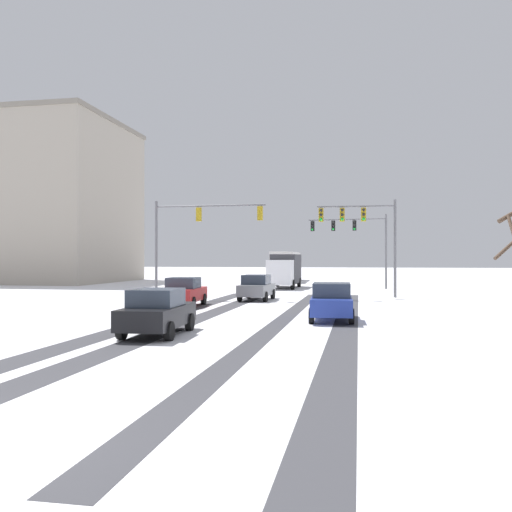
{
  "coord_description": "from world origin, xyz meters",
  "views": [
    {
      "loc": [
        5.49,
        -7.13,
        2.69
      ],
      "look_at": [
        0.0,
        22.23,
        2.8
      ],
      "focal_mm": 38.62,
      "sensor_mm": 36.0,
      "label": 1
    }
  ],
  "objects_px": {
    "traffic_signal_near_left": "(194,227)",
    "car_black_fourth": "(157,312)",
    "car_grey_lead": "(257,287)",
    "box_truck_delivery": "(285,270)",
    "traffic_signal_near_right": "(364,227)",
    "car_red_second": "(184,292)",
    "car_blue_third": "(332,302)",
    "bus_oncoming": "(286,264)",
    "office_building_far_left_block": "(17,203)",
    "traffic_signal_far_right": "(354,234)"
  },
  "relations": [
    {
      "from": "car_grey_lead",
      "to": "office_building_far_left_block",
      "type": "height_order",
      "value": "office_building_far_left_block"
    },
    {
      "from": "traffic_signal_near_right",
      "to": "traffic_signal_near_left",
      "type": "bearing_deg",
      "value": -169.64
    },
    {
      "from": "traffic_signal_far_right",
      "to": "car_black_fourth",
      "type": "relative_size",
      "value": 1.64
    },
    {
      "from": "car_grey_lead",
      "to": "box_truck_delivery",
      "type": "distance_m",
      "value": 14.39
    },
    {
      "from": "traffic_signal_near_right",
      "to": "car_black_fourth",
      "type": "bearing_deg",
      "value": -111.28
    },
    {
      "from": "box_truck_delivery",
      "to": "traffic_signal_near_right",
      "type": "bearing_deg",
      "value": -60.44
    },
    {
      "from": "car_grey_lead",
      "to": "bus_oncoming",
      "type": "bearing_deg",
      "value": 93.7
    },
    {
      "from": "office_building_far_left_block",
      "to": "traffic_signal_near_left",
      "type": "bearing_deg",
      "value": -38.46
    },
    {
      "from": "traffic_signal_far_right",
      "to": "car_red_second",
      "type": "distance_m",
      "value": 22.23
    },
    {
      "from": "car_grey_lead",
      "to": "bus_oncoming",
      "type": "distance_m",
      "value": 28.5
    },
    {
      "from": "traffic_signal_near_right",
      "to": "traffic_signal_near_left",
      "type": "distance_m",
      "value": 11.15
    },
    {
      "from": "traffic_signal_near_left",
      "to": "car_red_second",
      "type": "height_order",
      "value": "traffic_signal_near_left"
    },
    {
      "from": "traffic_signal_far_right",
      "to": "traffic_signal_near_right",
      "type": "xyz_separation_m",
      "value": [
        0.71,
        -12.3,
        -0.06
      ]
    },
    {
      "from": "traffic_signal_near_right",
      "to": "car_red_second",
      "type": "relative_size",
      "value": 1.55
    },
    {
      "from": "car_red_second",
      "to": "car_blue_third",
      "type": "height_order",
      "value": "same"
    },
    {
      "from": "box_truck_delivery",
      "to": "office_building_far_left_block",
      "type": "xyz_separation_m",
      "value": [
        -32.05,
        8.14,
        7.39
      ]
    },
    {
      "from": "traffic_signal_near_left",
      "to": "car_red_second",
      "type": "distance_m",
      "value": 6.88
    },
    {
      "from": "car_red_second",
      "to": "car_black_fourth",
      "type": "xyz_separation_m",
      "value": [
        2.61,
        -10.99,
        0.0
      ]
    },
    {
      "from": "car_blue_third",
      "to": "box_truck_delivery",
      "type": "distance_m",
      "value": 25.54
    },
    {
      "from": "car_grey_lead",
      "to": "car_blue_third",
      "type": "distance_m",
      "value": 11.82
    },
    {
      "from": "car_grey_lead",
      "to": "traffic_signal_near_left",
      "type": "bearing_deg",
      "value": 175.45
    },
    {
      "from": "traffic_signal_near_right",
      "to": "car_grey_lead",
      "type": "bearing_deg",
      "value": -160.77
    },
    {
      "from": "traffic_signal_near_left",
      "to": "traffic_signal_near_right",
      "type": "bearing_deg",
      "value": 10.36
    },
    {
      "from": "traffic_signal_near_right",
      "to": "car_black_fourth",
      "type": "height_order",
      "value": "traffic_signal_near_right"
    },
    {
      "from": "traffic_signal_near_left",
      "to": "car_blue_third",
      "type": "height_order",
      "value": "traffic_signal_near_left"
    },
    {
      "from": "traffic_signal_near_right",
      "to": "car_blue_third",
      "type": "distance_m",
      "value": 13.6
    },
    {
      "from": "traffic_signal_near_right",
      "to": "office_building_far_left_block",
      "type": "distance_m",
      "value": 44.0
    },
    {
      "from": "box_truck_delivery",
      "to": "car_red_second",
      "type": "bearing_deg",
      "value": -98.77
    },
    {
      "from": "car_blue_third",
      "to": "box_truck_delivery",
      "type": "bearing_deg",
      "value": 102.11
    },
    {
      "from": "car_grey_lead",
      "to": "car_red_second",
      "type": "relative_size",
      "value": 0.99
    },
    {
      "from": "traffic_signal_near_right",
      "to": "box_truck_delivery",
      "type": "bearing_deg",
      "value": 119.56
    },
    {
      "from": "car_red_second",
      "to": "box_truck_delivery",
      "type": "distance_m",
      "value": 19.84
    },
    {
      "from": "traffic_signal_near_left",
      "to": "car_black_fourth",
      "type": "xyz_separation_m",
      "value": [
        3.73,
        -16.56,
        -3.89
      ]
    },
    {
      "from": "bus_oncoming",
      "to": "traffic_signal_far_right",
      "type": "bearing_deg",
      "value": -60.33
    },
    {
      "from": "car_blue_third",
      "to": "box_truck_delivery",
      "type": "relative_size",
      "value": 0.56
    },
    {
      "from": "bus_oncoming",
      "to": "traffic_signal_near_right",
      "type": "bearing_deg",
      "value": -71.84
    },
    {
      "from": "box_truck_delivery",
      "to": "car_blue_third",
      "type": "bearing_deg",
      "value": -77.89
    },
    {
      "from": "car_red_second",
      "to": "box_truck_delivery",
      "type": "bearing_deg",
      "value": 81.23
    },
    {
      "from": "traffic_signal_near_right",
      "to": "traffic_signal_near_left",
      "type": "xyz_separation_m",
      "value": [
        -10.96,
        -2.0,
        -0.05
      ]
    },
    {
      "from": "car_grey_lead",
      "to": "office_building_far_left_block",
      "type": "relative_size",
      "value": 0.17
    },
    {
      "from": "car_red_second",
      "to": "bus_oncoming",
      "type": "height_order",
      "value": "bus_oncoming"
    },
    {
      "from": "box_truck_delivery",
      "to": "car_black_fourth",
      "type": "bearing_deg",
      "value": -90.76
    },
    {
      "from": "traffic_signal_near_right",
      "to": "car_red_second",
      "type": "bearing_deg",
      "value": -142.44
    },
    {
      "from": "car_black_fourth",
      "to": "office_building_far_left_block",
      "type": "xyz_separation_m",
      "value": [
        -31.65,
        38.73,
        8.2
      ]
    },
    {
      "from": "car_grey_lead",
      "to": "car_blue_third",
      "type": "xyz_separation_m",
      "value": [
        5.25,
        -10.59,
        0.0
      ]
    },
    {
      "from": "box_truck_delivery",
      "to": "office_building_far_left_block",
      "type": "relative_size",
      "value": 0.3
    },
    {
      "from": "bus_oncoming",
      "to": "box_truck_delivery",
      "type": "relative_size",
      "value": 1.49
    },
    {
      "from": "traffic_signal_far_right",
      "to": "office_building_far_left_block",
      "type": "bearing_deg",
      "value": 168.35
    },
    {
      "from": "traffic_signal_near_right",
      "to": "traffic_signal_near_left",
      "type": "relative_size",
      "value": 0.86
    },
    {
      "from": "office_building_far_left_block",
      "to": "box_truck_delivery",
      "type": "bearing_deg",
      "value": -14.25
    }
  ]
}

